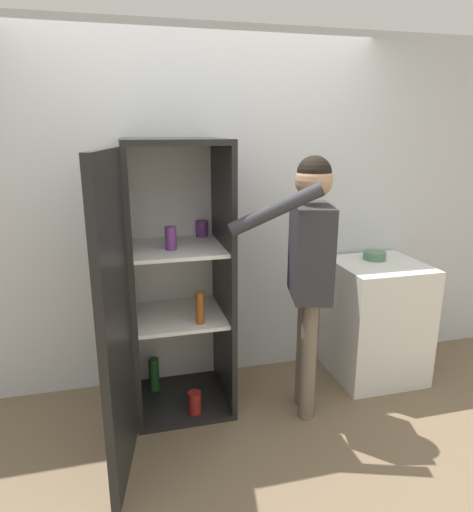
% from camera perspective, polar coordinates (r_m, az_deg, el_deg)
% --- Properties ---
extents(ground_plane, '(12.00, 12.00, 0.00)m').
position_cam_1_polar(ground_plane, '(2.98, -0.12, -23.10)').
color(ground_plane, '#7A664C').
extents(wall_back, '(7.00, 0.06, 2.55)m').
position_cam_1_polar(wall_back, '(3.34, -4.30, 5.35)').
color(wall_back, silver).
rests_on(wall_back, ground_plane).
extents(refrigerator, '(0.80, 1.28, 1.81)m').
position_cam_1_polar(refrigerator, '(2.95, -8.85, -3.79)').
color(refrigerator, black).
rests_on(refrigerator, ground_plane).
extents(person, '(0.72, 0.53, 1.72)m').
position_cam_1_polar(person, '(2.89, 9.06, 0.21)').
color(person, '#726656').
rests_on(person, ground_plane).
extents(counter, '(0.64, 0.63, 0.91)m').
position_cam_1_polar(counter, '(3.70, 16.99, -7.63)').
color(counter, white).
rests_on(counter, ground_plane).
extents(bowl, '(0.17, 0.17, 0.06)m').
position_cam_1_polar(bowl, '(3.63, 16.88, 0.05)').
color(bowl, '#517F5B').
rests_on(bowl, counter).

